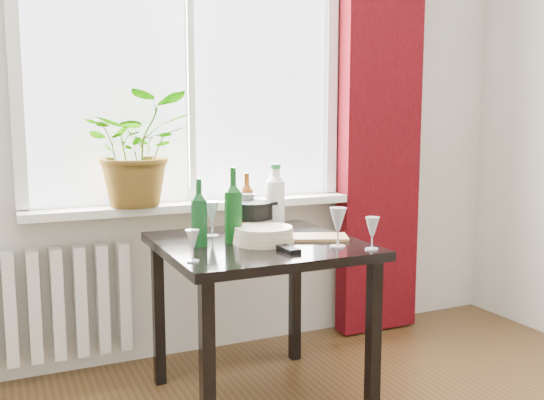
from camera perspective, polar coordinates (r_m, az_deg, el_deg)
name	(u,v)px	position (r m, az deg, el deg)	size (l,w,h in m)	color
window	(189,54)	(3.22, -7.86, 13.42)	(1.72, 0.08, 1.62)	white
windowsill	(195,205)	(3.17, -7.24, -0.51)	(1.72, 0.20, 0.04)	white
curtain	(380,115)	(3.61, 10.16, 7.93)	(0.50, 0.12, 2.56)	#3D050A
radiator	(46,305)	(3.17, -20.50, -9.23)	(0.80, 0.10, 0.55)	white
table	(259,262)	(2.69, -1.27, -5.81)	(0.85, 0.85, 0.74)	black
potted_plant	(138,149)	(3.03, -12.49, 4.71)	(0.51, 0.44, 0.56)	#3F721E
wine_bottle_left	(199,212)	(2.56, -6.87, -1.15)	(0.07, 0.07, 0.29)	#0C3F17
wine_bottle_right	(233,205)	(2.62, -3.67, -0.44)	(0.08, 0.08, 0.33)	#0C4112
bottle_amber	(247,200)	(2.96, -2.40, 0.00)	(0.07, 0.07, 0.28)	#76350D
cleaning_bottle	(275,195)	(2.96, 0.31, 0.46)	(0.09, 0.09, 0.33)	white
wineglass_front_right	(338,227)	(2.55, 6.22, -2.54)	(0.07, 0.07, 0.17)	#B6BDC4
wineglass_far_right	(372,233)	(2.52, 9.41, -3.09)	(0.06, 0.06, 0.14)	silver
wineglass_back_center	(247,212)	(2.90, -2.33, -1.09)	(0.08, 0.08, 0.18)	silver
wineglass_back_left	(212,219)	(2.77, -5.66, -1.76)	(0.07, 0.07, 0.16)	#B6BCC4
wineglass_front_left	(193,246)	(2.30, -7.49, -4.28)	(0.05, 0.05, 0.12)	silver
plate_stack	(263,235)	(2.61, -0.81, -3.34)	(0.27, 0.27, 0.07)	beige
fondue_pot	(251,218)	(2.81, -1.94, -1.70)	(0.23, 0.20, 0.15)	black
tv_remote	(285,248)	(2.49, 1.25, -4.54)	(0.05, 0.18, 0.02)	black
cutting_board	(319,237)	(2.73, 4.47, -3.50)	(0.25, 0.16, 0.01)	#AF834F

